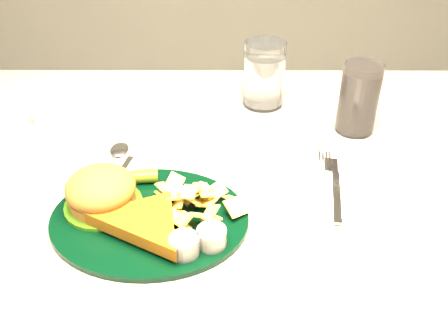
% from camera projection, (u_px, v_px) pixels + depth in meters
% --- Properties ---
extents(table, '(1.20, 0.80, 0.75)m').
position_uv_depth(table, '(208.00, 330.00, 0.99)').
color(table, '#ABA39A').
rests_on(table, ground).
extents(dinner_plate, '(0.29, 0.25, 0.06)m').
position_uv_depth(dinner_plate, '(148.00, 204.00, 0.67)').
color(dinner_plate, black).
rests_on(dinner_plate, table).
extents(water_glass, '(0.09, 0.09, 0.12)m').
position_uv_depth(water_glass, '(264.00, 74.00, 0.94)').
color(water_glass, white).
rests_on(water_glass, table).
extents(cola_glass, '(0.07, 0.07, 0.12)m').
position_uv_depth(cola_glass, '(359.00, 99.00, 0.85)').
color(cola_glass, black).
rests_on(cola_glass, table).
extents(fork_napkin, '(0.14, 0.17, 0.01)m').
position_uv_depth(fork_napkin, '(335.00, 193.00, 0.73)').
color(fork_napkin, white).
rests_on(fork_napkin, table).
extents(spoon, '(0.07, 0.15, 0.01)m').
position_uv_depth(spoon, '(119.00, 175.00, 0.77)').
color(spoon, white).
rests_on(spoon, table).
extents(ramekin, '(0.04, 0.04, 0.03)m').
position_uv_depth(ramekin, '(44.00, 115.00, 0.91)').
color(ramekin, white).
rests_on(ramekin, table).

